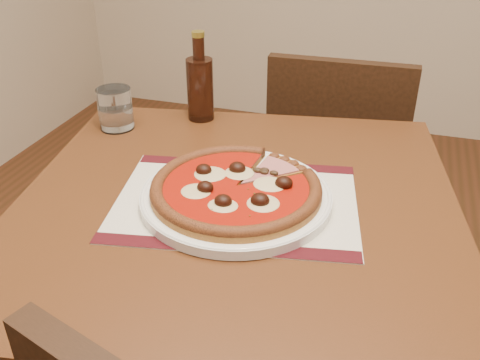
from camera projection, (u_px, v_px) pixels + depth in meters
name	position (u px, v px, depth m)	size (l,w,h in m)	color
table	(237.00, 244.00, 1.03)	(0.93, 0.93, 0.75)	#592A15
chair_far	(335.00, 164.00, 1.66)	(0.41, 0.41, 0.84)	black
placemat	(236.00, 201.00, 0.97)	(0.43, 0.31, 0.00)	beige
plate	(236.00, 197.00, 0.96)	(0.34, 0.34, 0.02)	white
pizza	(236.00, 187.00, 0.95)	(0.31, 0.31, 0.04)	#A57228
ham_slice	(278.00, 173.00, 1.00)	(0.11, 0.14, 0.02)	#A57228
water_glass	(115.00, 109.00, 1.22)	(0.08, 0.08, 0.10)	white
bottle	(200.00, 86.00, 1.25)	(0.06, 0.06, 0.21)	#33160C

